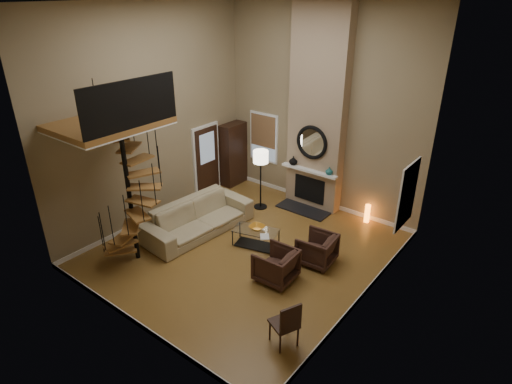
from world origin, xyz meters
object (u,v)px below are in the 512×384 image
Objects in this scene: side_chair at (287,323)px; coffee_table at (256,236)px; armchair_far at (279,267)px; hutch at (234,155)px; accent_lamp at (367,213)px; floor_lamp at (261,161)px; armchair_near at (320,250)px; sofa at (199,217)px.

coffee_table is at bearing 137.28° from side_chair.
coffee_table is at bearing -124.70° from armchair_far.
hutch is 5.30m from armchair_far.
hutch reaches higher than accent_lamp.
floor_lamp reaches higher than accent_lamp.
armchair_near is at bearing -90.77° from accent_lamp.
side_chair is at bearing -110.32° from sofa.
floor_lamp is (1.71, -0.85, 0.46)m from hutch.
sofa is 2.45× the size of coffee_table.
sofa is 1.68× the size of floor_lamp.
sofa is 3.05× the size of side_chair.
armchair_near reaches higher than coffee_table.
coffee_table is 1.25× the size of side_chair.
sofa is at bearing 154.63° from side_chair.
armchair_far is (2.83, -0.44, -0.04)m from sofa.
armchair_far is at bearing -39.06° from hutch.
floor_lamp is 1.82× the size of side_chair.
armchair_near is 1.56× the size of accent_lamp.
armchair_near is 0.46× the size of floor_lamp.
sofa is at bearing -83.55° from armchair_near.
sofa is 2.31m from floor_lamp.
armchair_far is (4.09, -3.32, -0.60)m from hutch.
coffee_table is 2.34× the size of accent_lamp.
coffee_table is 3.22m from accent_lamp.
accent_lamp is at bearing 21.44° from floor_lamp.
sofa is 2.86m from armchair_far.
armchair_near is 0.98× the size of armchair_far.
sofa is 3.59× the size of armchair_far.
hutch reaches higher than coffee_table.
floor_lamp is (-1.15, 1.70, 1.13)m from coffee_table.
hutch is 7.13m from side_chair.
armchair_far is at bearing 129.16° from side_chair.
armchair_near is 0.67× the size of coffee_table.
hutch is at bearing 138.32° from coffee_table.
floor_lamp is 3.42× the size of accent_lamp.
floor_lamp is at bearing -138.68° from armchair_far.
armchair_far is at bearing -93.86° from sofa.
hutch is 5.01m from armchair_near.
floor_lamp is 3.20m from accent_lamp.
coffee_table is at bearing -83.58° from armchair_near.
coffee_table is at bearing -73.47° from sofa.
hutch reaches higher than armchair_near.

